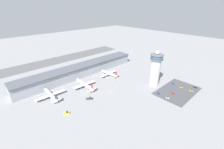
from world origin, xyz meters
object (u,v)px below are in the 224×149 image
Objects in this scene: car_silver_sedan at (158,94)px; car_red_hatchback at (173,84)px; control_tower at (155,69)px; car_grey_coupe at (182,87)px; airplane_gate_charlie at (109,73)px; car_navy_sedan at (173,94)px; service_truck_water at (90,90)px; car_yellow_taxi at (191,91)px; airplane_gate_bravo at (85,84)px; service_truck_fuel at (90,99)px; airplane_gate_alpha at (51,95)px; car_blue_compact at (195,87)px; service_truck_catering at (67,113)px; service_truck_baggage at (117,77)px; car_black_suv at (167,98)px.

car_red_hatchback is at bearing -0.53° from car_silver_sedan.
car_grey_coupe is (21.43, -31.31, -23.74)m from control_tower.
control_tower is 12.24× the size of car_grey_coupe.
car_grey_coupe is (47.97, -97.05, -3.21)m from airplane_gate_charlie.
car_navy_sedan is (-25.44, -12.50, 0.02)m from car_red_hatchback.
service_truck_water is (-50.99, -18.44, -2.85)m from airplane_gate_charlie.
control_tower is 11.26× the size of car_yellow_taxi.
car_yellow_taxi is (98.68, -104.33, -4.13)m from airplane_gate_bravo.
service_truck_fuel is 1.62× the size of car_navy_sedan.
airplane_gate_alpha is 7.87× the size of car_navy_sedan.
car_blue_compact is at bearing -52.29° from control_tower.
airplane_gate_charlie is 120.38m from car_yellow_taxi.
car_silver_sedan reaches higher than car_red_hatchback.
airplane_gate_charlie is 7.16× the size of car_silver_sedan.
service_truck_fuel is 121.39m from car_red_hatchback.
car_navy_sedan is (117.99, -57.43, -0.40)m from service_truck_catering.
airplane_gate_charlie reaches higher than car_grey_coupe.
service_truck_fuel is (-88.67, 31.85, -23.34)m from control_tower.
car_grey_coupe is at bearing -38.46° from service_truck_water.
airplane_gate_alpha is 45.28m from airplane_gate_bravo.
control_tower reaches higher than airplane_gate_charlie.
airplane_gate_charlie is at bearing 103.20° from car_navy_sedan.
airplane_gate_bravo is (-76.86, 59.88, -19.69)m from control_tower.
control_tower is 39.49m from car_navy_sedan.
service_truck_water is (11.14, 15.45, -0.04)m from service_truck_fuel.
service_truck_catering is at bearing -165.54° from service_truck_baggage.
car_grey_coupe reaches higher than car_silver_sedan.
service_truck_baggage is 1.44× the size of car_blue_compact.
airplane_gate_charlie is 108.30m from car_grey_coupe.
service_truck_water is (44.16, -18.92, -3.49)m from airplane_gate_alpha.
control_tower is at bearing 116.14° from car_yellow_taxi.
service_truck_baggage is at bearing -7.88° from airplane_gate_bravo.
car_yellow_taxi is at bearing -33.89° from car_silver_sedan.
service_truck_baggage is (55.95, -7.74, -3.65)m from airplane_gate_bravo.
car_blue_compact is (34.37, -44.45, -23.76)m from control_tower.
airplane_gate_alpha is 40.24m from service_truck_catering.
car_navy_sedan reaches higher than car_red_hatchback.
car_yellow_taxi is (-12.55, -0.00, -0.06)m from car_blue_compact.
airplane_gate_charlie is at bearing 112.49° from service_truck_baggage.
airplane_gate_bravo is 13.13m from service_truck_water.
airplane_gate_alpha is 143.07m from car_black_suv.
airplane_gate_alpha is 48.17m from service_truck_water.
car_navy_sedan reaches higher than car_silver_sedan.
car_grey_coupe reaches higher than car_blue_compact.
airplane_gate_charlie is at bearing 116.30° from car_grey_coupe.
car_black_suv is (9.59, -96.89, -3.23)m from airplane_gate_charlie.
car_blue_compact is 0.99× the size of car_navy_sedan.
airplane_gate_bravo is at bearing -8.05° from airplane_gate_alpha.
service_truck_baggage is (67.76, 20.29, -0.01)m from service_truck_fuel.
airplane_gate_charlie reaches higher than service_truck_fuel.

